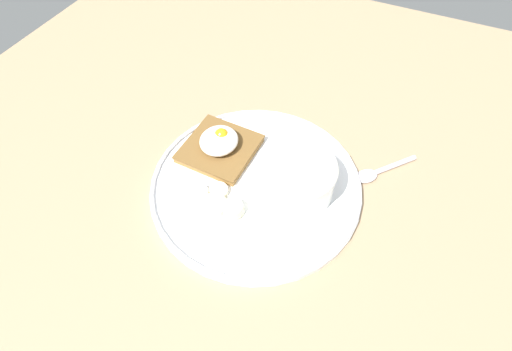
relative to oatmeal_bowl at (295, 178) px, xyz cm
name	(u,v)px	position (x,y,z in cm)	size (l,w,h in cm)	color
ground_plane	(256,192)	(1.19, -5.38, -4.83)	(120.00, 120.00, 2.00)	#977D5D
plate	(256,185)	(1.19, -5.38, -3.03)	(30.81, 30.81, 1.60)	white
oatmeal_bowl	(295,178)	(0.00, 0.00, 0.00)	(11.32, 11.32, 5.74)	white
toast_slice	(220,148)	(-2.22, -13.13, -2.12)	(10.91, 10.91, 1.25)	brown
poached_egg	(219,140)	(-2.28, -13.11, -0.30)	(6.16, 5.79, 3.02)	white
banana_slice_front	(200,194)	(6.44, -11.78, -2.32)	(3.83, 3.82, 1.15)	beige
banana_slice_left	(214,206)	(7.45, -8.89, -2.18)	(4.87, 4.89, 1.39)	beige
banana_slice_back	(233,209)	(6.95, -6.21, -2.05)	(3.47, 3.59, 1.72)	beige
banana_slice_right	(219,191)	(4.89, -9.56, -2.34)	(3.70, 3.68, 1.05)	beige
spoon	(378,171)	(-9.16, 10.33, -3.43)	(9.18, 8.28, 0.80)	silver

